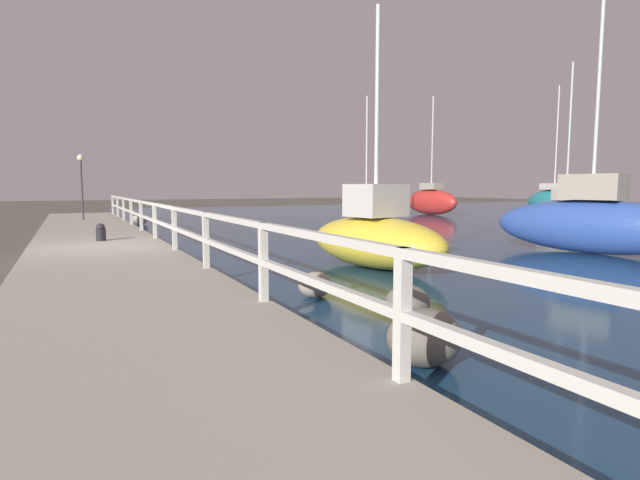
{
  "coord_description": "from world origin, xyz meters",
  "views": [
    {
      "loc": [
        -0.66,
        -13.26,
        1.71
      ],
      "look_at": [
        4.39,
        -3.26,
        0.53
      ],
      "focal_mm": 28.0,
      "sensor_mm": 36.0,
      "label": 1
    }
  ],
  "objects_px": {
    "sailboat_navy": "(366,208)",
    "sailboat_yellow": "(376,237)",
    "sailboat_blue": "(591,223)",
    "sailboat_teal": "(554,201)",
    "sailboat_red": "(431,201)",
    "sailboat_gray": "(566,209)",
    "mooring_bollard": "(101,232)",
    "dock_lamp": "(81,169)"
  },
  "relations": [
    {
      "from": "sailboat_blue",
      "to": "sailboat_red",
      "type": "xyz_separation_m",
      "value": [
        8.39,
        16.64,
        0.06
      ]
    },
    {
      "from": "sailboat_red",
      "to": "sailboat_yellow",
      "type": "distance_m",
      "value": 21.77
    },
    {
      "from": "mooring_bollard",
      "to": "sailboat_gray",
      "type": "xyz_separation_m",
      "value": [
        20.65,
        1.4,
        0.15
      ]
    },
    {
      "from": "sailboat_navy",
      "to": "sailboat_yellow",
      "type": "height_order",
      "value": "sailboat_navy"
    },
    {
      "from": "sailboat_gray",
      "to": "sailboat_teal",
      "type": "bearing_deg",
      "value": 39.31
    },
    {
      "from": "sailboat_gray",
      "to": "sailboat_teal",
      "type": "relative_size",
      "value": 0.98
    },
    {
      "from": "sailboat_blue",
      "to": "sailboat_red",
      "type": "relative_size",
      "value": 1.0
    },
    {
      "from": "mooring_bollard",
      "to": "sailboat_gray",
      "type": "height_order",
      "value": "sailboat_gray"
    },
    {
      "from": "sailboat_gray",
      "to": "mooring_bollard",
      "type": "bearing_deg",
      "value": -179.5
    },
    {
      "from": "sailboat_red",
      "to": "sailboat_teal",
      "type": "bearing_deg",
      "value": -39.28
    },
    {
      "from": "dock_lamp",
      "to": "sailboat_yellow",
      "type": "xyz_separation_m",
      "value": [
        5.21,
        -16.02,
        -1.88
      ]
    },
    {
      "from": "sailboat_gray",
      "to": "sailboat_red",
      "type": "distance_m",
      "value": 8.9
    },
    {
      "from": "mooring_bollard",
      "to": "sailboat_blue",
      "type": "height_order",
      "value": "sailboat_blue"
    },
    {
      "from": "sailboat_red",
      "to": "sailboat_navy",
      "type": "height_order",
      "value": "sailboat_red"
    },
    {
      "from": "sailboat_gray",
      "to": "sailboat_yellow",
      "type": "xyz_separation_m",
      "value": [
        -15.61,
        -7.25,
        -0.0
      ]
    },
    {
      "from": "mooring_bollard",
      "to": "sailboat_navy",
      "type": "xyz_separation_m",
      "value": [
        13.24,
        7.61,
        0.13
      ]
    },
    {
      "from": "sailboat_navy",
      "to": "sailboat_yellow",
      "type": "relative_size",
      "value": 1.18
    },
    {
      "from": "dock_lamp",
      "to": "sailboat_teal",
      "type": "relative_size",
      "value": 0.38
    },
    {
      "from": "sailboat_teal",
      "to": "sailboat_yellow",
      "type": "relative_size",
      "value": 1.43
    },
    {
      "from": "sailboat_teal",
      "to": "sailboat_yellow",
      "type": "distance_m",
      "value": 23.66
    },
    {
      "from": "sailboat_teal",
      "to": "sailboat_gray",
      "type": "bearing_deg",
      "value": -130.46
    },
    {
      "from": "mooring_bollard",
      "to": "sailboat_blue",
      "type": "relative_size",
      "value": 0.06
    },
    {
      "from": "sailboat_teal",
      "to": "dock_lamp",
      "type": "bearing_deg",
      "value": 177.48
    },
    {
      "from": "sailboat_navy",
      "to": "mooring_bollard",
      "type": "bearing_deg",
      "value": -150.8
    },
    {
      "from": "sailboat_gray",
      "to": "sailboat_blue",
      "type": "height_order",
      "value": "sailboat_gray"
    },
    {
      "from": "mooring_bollard",
      "to": "dock_lamp",
      "type": "distance_m",
      "value": 10.37
    },
    {
      "from": "dock_lamp",
      "to": "sailboat_yellow",
      "type": "distance_m",
      "value": 16.95
    },
    {
      "from": "sailboat_blue",
      "to": "sailboat_teal",
      "type": "relative_size",
      "value": 0.95
    },
    {
      "from": "dock_lamp",
      "to": "sailboat_gray",
      "type": "distance_m",
      "value": 22.67
    },
    {
      "from": "mooring_bollard",
      "to": "sailboat_blue",
      "type": "distance_m",
      "value": 13.0
    },
    {
      "from": "mooring_bollard",
      "to": "sailboat_yellow",
      "type": "height_order",
      "value": "sailboat_yellow"
    },
    {
      "from": "mooring_bollard",
      "to": "sailboat_navy",
      "type": "height_order",
      "value": "sailboat_navy"
    },
    {
      "from": "dock_lamp",
      "to": "sailboat_teal",
      "type": "distance_m",
      "value": 26.13
    },
    {
      "from": "dock_lamp",
      "to": "sailboat_gray",
      "type": "relative_size",
      "value": 0.38
    },
    {
      "from": "mooring_bollard",
      "to": "sailboat_navy",
      "type": "relative_size",
      "value": 0.07
    },
    {
      "from": "sailboat_gray",
      "to": "sailboat_teal",
      "type": "xyz_separation_m",
      "value": [
        4.91,
        4.52,
        0.21
      ]
    },
    {
      "from": "sailboat_navy",
      "to": "sailboat_teal",
      "type": "relative_size",
      "value": 0.83
    },
    {
      "from": "dock_lamp",
      "to": "sailboat_yellow",
      "type": "height_order",
      "value": "sailboat_yellow"
    },
    {
      "from": "sailboat_blue",
      "to": "sailboat_teal",
      "type": "distance_m",
      "value": 18.83
    },
    {
      "from": "dock_lamp",
      "to": "sailboat_navy",
      "type": "distance_m",
      "value": 13.78
    },
    {
      "from": "sailboat_blue",
      "to": "sailboat_red",
      "type": "bearing_deg",
      "value": 49.72
    },
    {
      "from": "sailboat_teal",
      "to": "mooring_bollard",
      "type": "bearing_deg",
      "value": -160.1
    }
  ]
}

